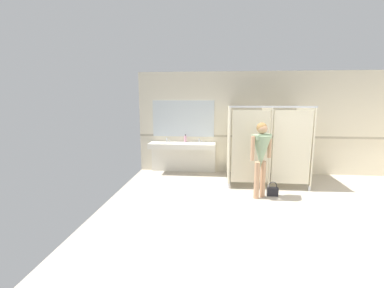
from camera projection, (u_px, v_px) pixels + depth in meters
ground_plane at (305, 223)px, 4.63m from camera, size 7.64×6.56×0.10m
wall_back at (274, 123)px, 7.36m from camera, size 7.64×0.12×2.83m
wall_back_tile_band at (274, 137)px, 7.36m from camera, size 7.64×0.01×0.06m
vanity_counter at (183, 151)px, 7.49m from camera, size 1.85×0.52×0.99m
mirror_panel at (183, 119)px, 7.52m from camera, size 1.75×0.02×1.02m
bathroom_stalls at (267, 143)px, 6.49m from camera, size 1.91×1.45×1.94m
person_standing at (261, 151)px, 5.52m from camera, size 0.56×0.56×1.62m
handbag at (273, 191)px, 5.78m from camera, size 0.23×0.11×0.32m
soap_dispenser at (185, 139)px, 7.50m from camera, size 0.07×0.07×0.23m
floor_drain_cover at (337, 219)px, 4.69m from camera, size 0.14×0.14×0.01m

